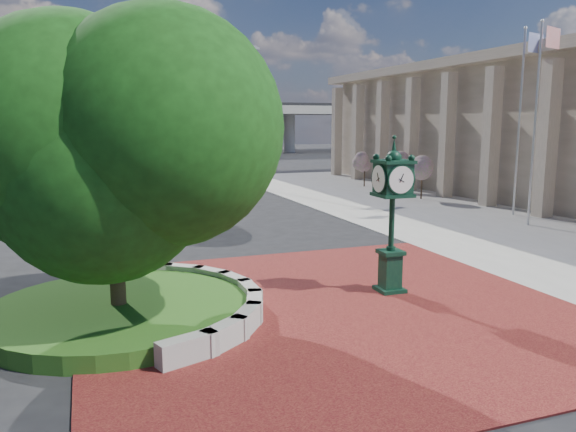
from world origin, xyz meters
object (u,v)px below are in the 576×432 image
at_px(flagpole_a, 535,123).
at_px(street_lamp_near, 238,104).
at_px(post_clock, 392,209).
at_px(street_lamp_far, 125,122).
at_px(parked_car, 183,167).
at_px(flagpole_b, 519,121).

relative_size(flagpole_a, street_lamp_near, 0.88).
xyz_separation_m(post_clock, street_lamp_far, (-3.73, 43.27, 2.36)).
distance_m(post_clock, parked_car, 35.23).
bearing_deg(street_lamp_far, post_clock, -85.07).
bearing_deg(street_lamp_near, flagpole_b, -63.42).
bearing_deg(flagpole_b, street_lamp_near, 116.58).
bearing_deg(parked_car, post_clock, -72.90).
height_order(flagpole_a, street_lamp_near, street_lamp_near).
bearing_deg(street_lamp_far, flagpole_b, -64.56).
height_order(post_clock, parked_car, post_clock).
distance_m(parked_car, flagpole_a, 30.67).
relative_size(flagpole_b, street_lamp_near, 0.89).
distance_m(post_clock, street_lamp_near, 28.19).
bearing_deg(flagpole_a, flagpole_b, 60.97).
xyz_separation_m(flagpole_b, street_lamp_far, (-16.19, 34.04, -0.02)).
relative_size(flagpole_b, street_lamp_far, 1.15).
distance_m(flagpole_a, street_lamp_far, 39.40).
height_order(parked_car, flagpole_a, flagpole_a).
height_order(flagpole_a, flagpole_b, flagpole_b).
xyz_separation_m(flagpole_b, street_lamp_near, (-9.27, 18.53, 1.31)).
distance_m(parked_car, street_lamp_near, 9.53).
xyz_separation_m(post_clock, parked_car, (0.25, 35.20, -1.49)).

